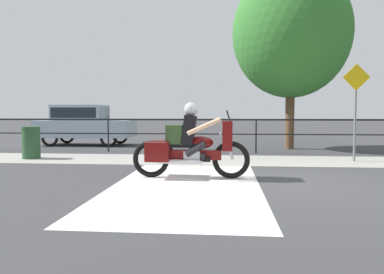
% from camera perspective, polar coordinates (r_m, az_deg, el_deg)
% --- Properties ---
extents(ground_plane, '(120.00, 120.00, 0.00)m').
position_cam_1_polar(ground_plane, '(7.45, 13.11, -6.85)').
color(ground_plane, '#38383A').
extents(sidewalk_band, '(44.00, 2.40, 0.01)m').
position_cam_1_polar(sidewalk_band, '(10.79, 10.59, -3.54)').
color(sidewalk_band, '#99968E').
rests_on(sidewalk_band, ground).
extents(crosswalk_band, '(2.72, 6.00, 0.01)m').
position_cam_1_polar(crosswalk_band, '(7.21, -0.74, -7.06)').
color(crosswalk_band, silver).
rests_on(crosswalk_band, ground).
extents(fence_railing, '(36.00, 0.05, 1.15)m').
position_cam_1_polar(fence_railing, '(12.74, 9.76, 1.65)').
color(fence_railing, black).
rests_on(fence_railing, ground).
extents(motorcycle, '(2.44, 0.76, 1.57)m').
position_cam_1_polar(motorcycle, '(7.75, -0.39, -1.22)').
color(motorcycle, black).
rests_on(motorcycle, ground).
extents(parked_car, '(3.91, 1.76, 1.68)m').
position_cam_1_polar(parked_car, '(16.32, -16.12, 2.13)').
color(parked_car, '#9EB2C6').
rests_on(parked_car, ground).
extents(trash_bin, '(0.54, 0.54, 0.95)m').
position_cam_1_polar(trash_bin, '(12.00, -23.32, -0.78)').
color(trash_bin, '#284C2D').
rests_on(trash_bin, ground).
extents(street_sign, '(0.73, 0.06, 2.69)m').
position_cam_1_polar(street_sign, '(11.29, 23.67, 5.13)').
color(street_sign, slate).
rests_on(street_sign, ground).
extents(tree_behind_sign, '(4.33, 4.33, 6.68)m').
position_cam_1_polar(tree_behind_sign, '(14.80, 14.87, 15.01)').
color(tree_behind_sign, brown).
rests_on(tree_behind_sign, ground).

